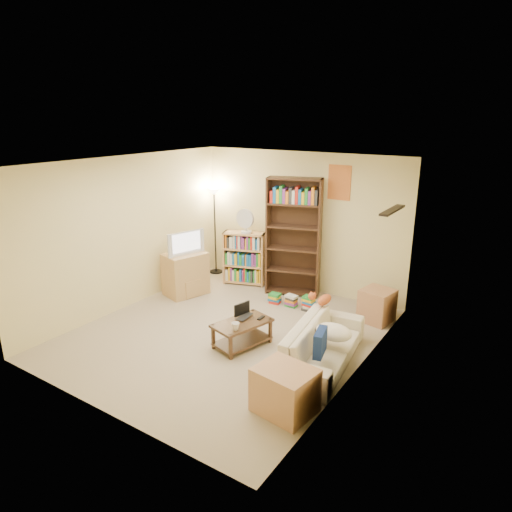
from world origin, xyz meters
The scene contains 19 objects.
room centered at (0.00, 0.01, 1.62)m, with size 4.50×4.54×2.52m.
sofa centered at (1.55, 0.00, 0.26)m, with size 0.94×1.87×0.52m, color beige.
navy_pillow centered at (1.69, -0.37, 0.50)m, with size 0.34×0.10×0.31m, color navy.
cream_blanket centered at (1.67, 0.06, 0.45)m, with size 0.48×0.34×0.21m, color white.
tabby_cat centered at (1.23, 0.65, 0.59)m, with size 0.42×0.19×0.14m.
coffee_table centered at (0.42, -0.19, 0.22)m, with size 0.65×0.91×0.36m.
laptop centered at (0.41, -0.06, 0.38)m, with size 0.22×0.32×0.02m, color black.
laptop_screen centered at (0.30, -0.03, 0.47)m, with size 0.01×0.27×0.18m, color white.
mug centered at (0.48, -0.44, 0.41)m, with size 0.15×0.15×0.10m, color white.
tv_remote centered at (0.58, 0.05, 0.37)m, with size 0.05×0.15×0.02m, color black.
tv_stand centered at (-1.53, 0.83, 0.38)m, with size 0.51×0.71×0.76m, color tan.
television centered at (-1.53, 0.83, 0.97)m, with size 0.30×0.72×0.41m, color black.
tall_bookshelf centered at (0.06, 1.90, 1.10)m, with size 0.99×0.58×2.09m.
short_bookshelf centered at (-0.96, 1.87, 0.50)m, with size 0.84×0.54×1.00m.
desk_fan centered at (-0.90, 1.82, 1.24)m, with size 0.36×0.20×0.46m.
floor_lamp centered at (-1.80, 2.05, 1.38)m, with size 0.29×0.29×1.74m.
side_table centered at (1.72, 1.62, 0.26)m, with size 0.45×0.45×0.52m, color tan.
end_cabinet centered at (1.65, -1.15, 0.26)m, with size 0.62×0.51×0.51m, color tan.
book_stacks centered at (0.37, 1.37, 0.11)m, with size 0.83×0.20×0.25m.
Camera 1 is at (3.73, -4.90, 3.13)m, focal length 32.00 mm.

